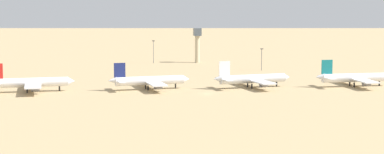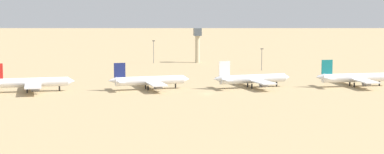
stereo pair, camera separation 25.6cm
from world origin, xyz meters
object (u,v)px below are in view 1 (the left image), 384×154
parked_jet_teal_5 (354,78)px  light_pole_mid (262,58)px  parked_jet_red_2 (30,82)px  parked_jet_white_4 (252,79)px  parked_jet_navy_3 (149,81)px  control_tower (197,42)px  light_pole_west (153,50)px

parked_jet_teal_5 → light_pole_mid: (-26.36, 79.36, 3.46)m
parked_jet_red_2 → light_pole_mid: parked_jet_red_2 is taller
parked_jet_white_4 → parked_jet_teal_5: (51.45, -3.36, 0.03)m
parked_jet_navy_3 → control_tower: size_ratio=1.69×
parked_jet_navy_3 → parked_jet_teal_5: parked_jet_teal_5 is taller
parked_jet_teal_5 → light_pole_west: (-87.40, 135.86, 4.51)m
control_tower → light_pole_west: bearing=178.9°
parked_jet_navy_3 → light_pole_west: bearing=75.6°
parked_jet_teal_5 → light_pole_west: 161.61m
parked_jet_white_4 → control_tower: size_ratio=1.72×
light_pole_west → light_pole_mid: (61.04, -56.51, -1.05)m
control_tower → light_pole_mid: 64.14m
parked_jet_red_2 → parked_jet_white_4: bearing=-5.7°
control_tower → light_pole_west: size_ratio=1.53×
light_pole_mid → light_pole_west: bearing=137.2°
control_tower → parked_jet_white_4: bearing=-87.5°
light_pole_west → control_tower: bearing=-1.1°
parked_jet_red_2 → control_tower: 164.88m
parked_jet_teal_5 → parked_jet_red_2: bearing=176.0°
parked_jet_red_2 → control_tower: size_ratio=1.75×
control_tower → light_pole_west: 30.73m
parked_jet_red_2 → parked_jet_navy_3: parked_jet_red_2 is taller
parked_jet_red_2 → parked_jet_teal_5: 157.88m
light_pole_mid → parked_jet_red_2: bearing=-150.5°
parked_jet_navy_3 → control_tower: bearing=63.0°
light_pole_west → parked_jet_red_2: bearing=-118.3°
parked_jet_teal_5 → light_pole_mid: size_ratio=3.05×
parked_jet_teal_5 → parked_jet_white_4: bearing=174.1°
parked_jet_navy_3 → parked_jet_white_4: size_ratio=0.98×
parked_jet_red_2 → light_pole_mid: 151.03m
parked_jet_teal_5 → control_tower: control_tower is taller
control_tower → light_pole_mid: (30.79, -55.91, -6.40)m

